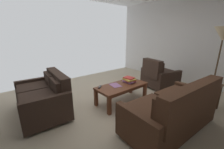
{
  "coord_description": "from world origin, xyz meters",
  "views": [
    {
      "loc": [
        1.94,
        2.26,
        1.6
      ],
      "look_at": [
        0.49,
        0.49,
        0.93
      ],
      "focal_mm": 22.5,
      "sensor_mm": 36.0,
      "label": 1
    }
  ],
  "objects_px": {
    "book_stack": "(129,80)",
    "coffee_mug": "(206,82)",
    "loose_magazine": "(115,85)",
    "loveseat_near": "(45,97)",
    "floor_lamp": "(223,40)",
    "armchair_side": "(159,76)",
    "coffee_table": "(122,88)",
    "sofa_main": "(174,110)",
    "tv_remote": "(100,87)",
    "end_table": "(208,89)"
  },
  "relations": [
    {
      "from": "loveseat_near",
      "to": "tv_remote",
      "type": "xyz_separation_m",
      "value": [
        -1.06,
        0.44,
        0.09
      ]
    },
    {
      "from": "floor_lamp",
      "to": "coffee_mug",
      "type": "distance_m",
      "value": 0.88
    },
    {
      "from": "coffee_mug",
      "to": "book_stack",
      "type": "height_order",
      "value": "coffee_mug"
    },
    {
      "from": "loveseat_near",
      "to": "coffee_table",
      "type": "xyz_separation_m",
      "value": [
        -1.54,
        0.65,
        0.01
      ]
    },
    {
      "from": "end_table",
      "to": "book_stack",
      "type": "xyz_separation_m",
      "value": [
        0.93,
        -1.41,
        0.04
      ]
    },
    {
      "from": "floor_lamp",
      "to": "book_stack",
      "type": "height_order",
      "value": "floor_lamp"
    },
    {
      "from": "coffee_mug",
      "to": "floor_lamp",
      "type": "bearing_deg",
      "value": 140.8
    },
    {
      "from": "floor_lamp",
      "to": "armchair_side",
      "type": "relative_size",
      "value": 1.7
    },
    {
      "from": "coffee_table",
      "to": "book_stack",
      "type": "height_order",
      "value": "book_stack"
    },
    {
      "from": "coffee_mug",
      "to": "tv_remote",
      "type": "bearing_deg",
      "value": -43.58
    },
    {
      "from": "sofa_main",
      "to": "armchair_side",
      "type": "relative_size",
      "value": 1.73
    },
    {
      "from": "loveseat_near",
      "to": "armchair_side",
      "type": "xyz_separation_m",
      "value": [
        -3.08,
        0.64,
        0.0
      ]
    },
    {
      "from": "loveseat_near",
      "to": "floor_lamp",
      "type": "distance_m",
      "value": 3.68
    },
    {
      "from": "sofa_main",
      "to": "tv_remote",
      "type": "height_order",
      "value": "sofa_main"
    },
    {
      "from": "floor_lamp",
      "to": "tv_remote",
      "type": "xyz_separation_m",
      "value": [
        1.75,
        -1.65,
        -1.04
      ]
    },
    {
      "from": "armchair_side",
      "to": "tv_remote",
      "type": "height_order",
      "value": "armchair_side"
    },
    {
      "from": "book_stack",
      "to": "coffee_table",
      "type": "bearing_deg",
      "value": 4.99
    },
    {
      "from": "coffee_mug",
      "to": "tv_remote",
      "type": "xyz_separation_m",
      "value": [
        1.64,
        -1.56,
        -0.18
      ]
    },
    {
      "from": "loveseat_near",
      "to": "loose_magazine",
      "type": "distance_m",
      "value": 1.52
    },
    {
      "from": "coffee_table",
      "to": "floor_lamp",
      "type": "relative_size",
      "value": 0.71
    },
    {
      "from": "coffee_table",
      "to": "floor_lamp",
      "type": "bearing_deg",
      "value": 131.28
    },
    {
      "from": "loveseat_near",
      "to": "armchair_side",
      "type": "bearing_deg",
      "value": 168.16
    },
    {
      "from": "coffee_table",
      "to": "book_stack",
      "type": "distance_m",
      "value": 0.3
    },
    {
      "from": "book_stack",
      "to": "tv_remote",
      "type": "height_order",
      "value": "book_stack"
    },
    {
      "from": "book_stack",
      "to": "coffee_mug",
      "type": "bearing_deg",
      "value": 122.66
    },
    {
      "from": "sofa_main",
      "to": "end_table",
      "type": "relative_size",
      "value": 3.05
    },
    {
      "from": "floor_lamp",
      "to": "armchair_side",
      "type": "xyz_separation_m",
      "value": [
        -0.26,
        -1.45,
        -1.13
      ]
    },
    {
      "from": "sofa_main",
      "to": "coffee_mug",
      "type": "relative_size",
      "value": 17.19
    },
    {
      "from": "coffee_table",
      "to": "floor_lamp",
      "type": "xyz_separation_m",
      "value": [
        -1.27,
        1.45,
        1.12
      ]
    },
    {
      "from": "sofa_main",
      "to": "floor_lamp",
      "type": "xyz_separation_m",
      "value": [
        -1.33,
        0.14,
        1.11
      ]
    },
    {
      "from": "floor_lamp",
      "to": "sofa_main",
      "type": "bearing_deg",
      "value": -6.16
    },
    {
      "from": "end_table",
      "to": "book_stack",
      "type": "bearing_deg",
      "value": -56.61
    },
    {
      "from": "sofa_main",
      "to": "end_table",
      "type": "height_order",
      "value": "sofa_main"
    },
    {
      "from": "loveseat_near",
      "to": "tv_remote",
      "type": "relative_size",
      "value": 9.12
    },
    {
      "from": "sofa_main",
      "to": "loveseat_near",
      "type": "relative_size",
      "value": 1.29
    },
    {
      "from": "tv_remote",
      "to": "loveseat_near",
      "type": "bearing_deg",
      "value": -22.53
    },
    {
      "from": "book_stack",
      "to": "loose_magazine",
      "type": "distance_m",
      "value": 0.41
    },
    {
      "from": "end_table",
      "to": "floor_lamp",
      "type": "bearing_deg",
      "value": 139.96
    },
    {
      "from": "end_table",
      "to": "coffee_mug",
      "type": "bearing_deg",
      "value": -38.07
    },
    {
      "from": "sofa_main",
      "to": "floor_lamp",
      "type": "bearing_deg",
      "value": 173.84
    },
    {
      "from": "loose_magazine",
      "to": "coffee_mug",
      "type": "bearing_deg",
      "value": -36.13
    },
    {
      "from": "armchair_side",
      "to": "book_stack",
      "type": "bearing_deg",
      "value": -0.97
    },
    {
      "from": "loveseat_near",
      "to": "loose_magazine",
      "type": "bearing_deg",
      "value": 158.03
    },
    {
      "from": "coffee_mug",
      "to": "armchair_side",
      "type": "bearing_deg",
      "value": -105.65
    },
    {
      "from": "floor_lamp",
      "to": "tv_remote",
      "type": "relative_size",
      "value": 11.59
    },
    {
      "from": "armchair_side",
      "to": "coffee_mug",
      "type": "xyz_separation_m",
      "value": [
        0.38,
        1.35,
        0.26
      ]
    },
    {
      "from": "armchair_side",
      "to": "loveseat_near",
      "type": "bearing_deg",
      "value": -11.84
    },
    {
      "from": "sofa_main",
      "to": "armchair_side",
      "type": "height_order",
      "value": "sofa_main"
    },
    {
      "from": "book_stack",
      "to": "loose_magazine",
      "type": "bearing_deg",
      "value": -7.65
    },
    {
      "from": "armchair_side",
      "to": "tv_remote",
      "type": "distance_m",
      "value": 2.03
    }
  ]
}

